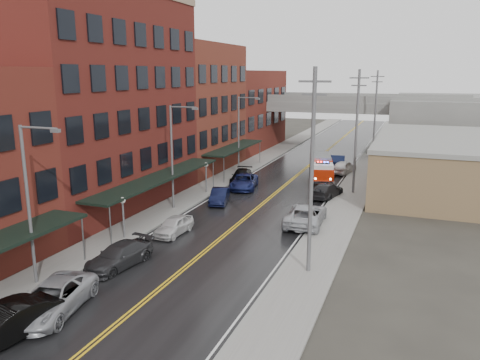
% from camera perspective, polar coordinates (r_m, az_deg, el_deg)
% --- Properties ---
extents(road, '(11.00, 160.00, 0.02)m').
position_cam_1_polar(road, '(44.21, 3.45, -2.37)').
color(road, black).
rests_on(road, ground).
extents(sidewalk_left, '(3.00, 160.00, 0.15)m').
position_cam_1_polar(sidewalk_left, '(46.79, -5.12, -1.45)').
color(sidewalk_left, slate).
rests_on(sidewalk_left, ground).
extents(sidewalk_right, '(3.00, 160.00, 0.15)m').
position_cam_1_polar(sidewalk_right, '(42.69, 12.86, -3.15)').
color(sidewalk_right, slate).
rests_on(sidewalk_right, ground).
extents(curb_left, '(0.30, 160.00, 0.15)m').
position_cam_1_polar(curb_left, '(46.12, -3.27, -1.64)').
color(curb_left, gray).
rests_on(curb_left, ground).
extents(curb_right, '(0.30, 160.00, 0.15)m').
position_cam_1_polar(curb_right, '(42.92, 10.68, -2.95)').
color(curb_right, gray).
rests_on(curb_right, ground).
extents(brick_building_b, '(9.00, 20.00, 18.00)m').
position_cam_1_polar(brick_building_b, '(42.61, -16.93, 8.81)').
color(brick_building_b, '#571717').
rests_on(brick_building_b, ground).
extents(brick_building_c, '(9.00, 15.00, 15.00)m').
position_cam_1_polar(brick_building_c, '(57.56, -6.12, 8.71)').
color(brick_building_c, maroon).
rests_on(brick_building_c, ground).
extents(brick_building_far, '(9.00, 20.00, 12.00)m').
position_cam_1_polar(brick_building_far, '(73.67, 0.10, 8.52)').
color(brick_building_far, maroon).
rests_on(brick_building_far, ground).
extents(tan_building, '(14.00, 22.00, 5.00)m').
position_cam_1_polar(tan_building, '(51.68, 24.18, 1.58)').
color(tan_building, brown).
rests_on(tan_building, ground).
extents(right_far_block, '(18.00, 30.00, 8.00)m').
position_cam_1_polar(right_far_block, '(81.29, 24.62, 6.36)').
color(right_far_block, slate).
rests_on(right_far_block, ground).
extents(awning_1, '(2.60, 18.00, 3.09)m').
position_cam_1_polar(awning_1, '(40.21, -9.78, 0.29)').
color(awning_1, black).
rests_on(awning_1, ground).
extents(awning_2, '(2.60, 13.00, 3.09)m').
position_cam_1_polar(awning_2, '(55.72, -0.65, 3.97)').
color(awning_2, black).
rests_on(awning_2, ground).
extents(globe_lamp_1, '(0.44, 0.44, 3.12)m').
position_cam_1_polar(globe_lamp_1, '(34.10, -14.09, -3.37)').
color(globe_lamp_1, '#59595B').
rests_on(globe_lamp_1, ground).
extents(globe_lamp_2, '(0.44, 0.44, 3.12)m').
position_cam_1_polar(globe_lamp_2, '(45.91, -4.16, 1.15)').
color(globe_lamp_2, '#59595B').
rests_on(globe_lamp_2, ground).
extents(street_lamp_0, '(2.64, 0.22, 9.00)m').
position_cam_1_polar(street_lamp_0, '(27.56, -24.13, -1.80)').
color(street_lamp_0, '#59595B').
rests_on(street_lamp_0, ground).
extents(street_lamp_1, '(2.64, 0.22, 9.00)m').
position_cam_1_polar(street_lamp_1, '(40.19, -8.01, 3.54)').
color(street_lamp_1, '#59595B').
rests_on(street_lamp_1, ground).
extents(street_lamp_2, '(2.64, 0.22, 9.00)m').
position_cam_1_polar(street_lamp_2, '(54.62, 0.08, 6.12)').
color(street_lamp_2, '#59595B').
rests_on(street_lamp_2, ground).
extents(utility_pole_0, '(1.80, 0.24, 12.00)m').
position_cam_1_polar(utility_pole_0, '(26.84, 8.74, 1.28)').
color(utility_pole_0, '#59595B').
rests_on(utility_pole_0, ground).
extents(utility_pole_1, '(1.80, 0.24, 12.00)m').
position_cam_1_polar(utility_pole_1, '(46.37, 14.00, 5.92)').
color(utility_pole_1, '#59595B').
rests_on(utility_pole_1, ground).
extents(utility_pole_2, '(1.80, 0.24, 12.00)m').
position_cam_1_polar(utility_pole_2, '(66.18, 16.15, 7.79)').
color(utility_pole_2, '#59595B').
rests_on(utility_pole_2, ground).
extents(overpass, '(40.00, 10.00, 7.50)m').
position_cam_1_polar(overpass, '(74.04, 11.01, 8.30)').
color(overpass, slate).
rests_on(overpass, ground).
extents(fire_truck, '(4.26, 7.54, 2.63)m').
position_cam_1_polar(fire_truck, '(52.89, 9.85, 1.58)').
color(fire_truck, '#A81F07').
rests_on(fire_truck, ground).
extents(parked_car_left_1, '(2.63, 5.24, 1.65)m').
position_cam_1_polar(parked_car_left_1, '(23.94, -26.66, -15.45)').
color(parked_car_left_1, black).
rests_on(parked_car_left_1, ground).
extents(parked_car_left_2, '(3.60, 5.95, 1.54)m').
position_cam_1_polar(parked_car_left_2, '(25.58, -21.89, -13.25)').
color(parked_car_left_2, '#95979D').
rests_on(parked_car_left_2, ground).
extents(parked_car_left_3, '(2.69, 5.12, 1.42)m').
position_cam_1_polar(parked_car_left_3, '(29.98, -14.53, -8.92)').
color(parked_car_left_3, '#2B2B2E').
rests_on(parked_car_left_3, ground).
extents(parked_car_left_4, '(1.74, 4.01, 1.35)m').
position_cam_1_polar(parked_car_left_4, '(34.93, -8.09, -5.53)').
color(parked_car_left_4, silver).
rests_on(parked_car_left_4, ground).
extents(parked_car_left_5, '(2.48, 4.36, 1.36)m').
position_cam_1_polar(parked_car_left_5, '(42.76, -2.52, -1.96)').
color(parked_car_left_5, black).
rests_on(parked_car_left_5, ground).
extents(parked_car_left_6, '(3.47, 5.69, 1.48)m').
position_cam_1_polar(parked_car_left_6, '(48.09, 0.50, -0.20)').
color(parked_car_left_6, navy).
rests_on(parked_car_left_6, ground).
extents(parked_car_left_7, '(2.89, 5.19, 1.42)m').
position_cam_1_polar(parked_car_left_7, '(50.67, 0.19, 0.45)').
color(parked_car_left_7, black).
rests_on(parked_car_left_7, ground).
extents(parked_car_right_0, '(3.05, 6.09, 1.65)m').
position_cam_1_polar(parked_car_right_0, '(36.99, 8.00, -4.22)').
color(parked_car_right_0, '#AAADB3').
rests_on(parked_car_right_0, ground).
extents(parked_car_right_1, '(2.86, 5.10, 1.39)m').
position_cam_1_polar(parked_car_right_1, '(45.44, 10.51, -1.25)').
color(parked_car_right_1, black).
rests_on(parked_car_right_1, ground).
extents(parked_car_right_2, '(2.73, 4.88, 1.57)m').
position_cam_1_polar(parked_car_right_2, '(56.65, 12.55, 1.55)').
color(parked_car_right_2, silver).
rests_on(parked_car_right_2, ground).
extents(parked_car_right_3, '(2.40, 5.12, 1.62)m').
position_cam_1_polar(parked_car_right_3, '(60.21, 11.82, 2.28)').
color(parked_car_right_3, black).
rests_on(parked_car_right_3, ground).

